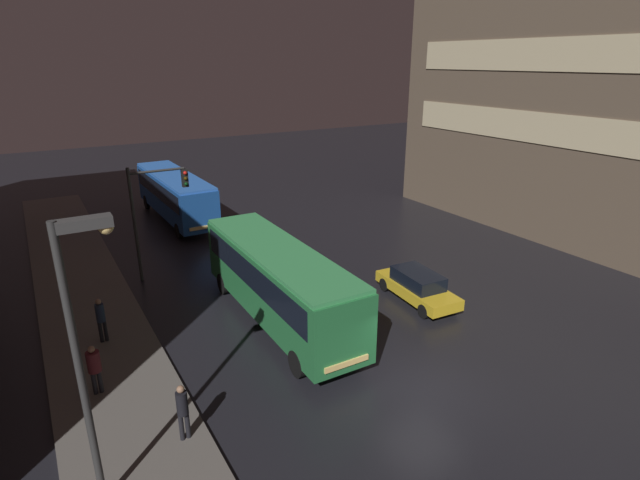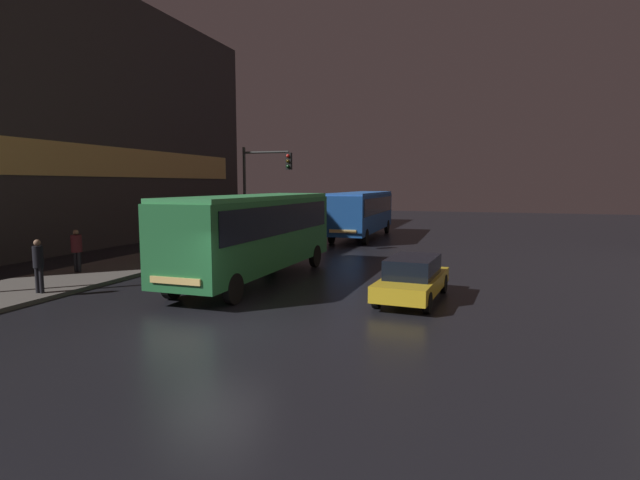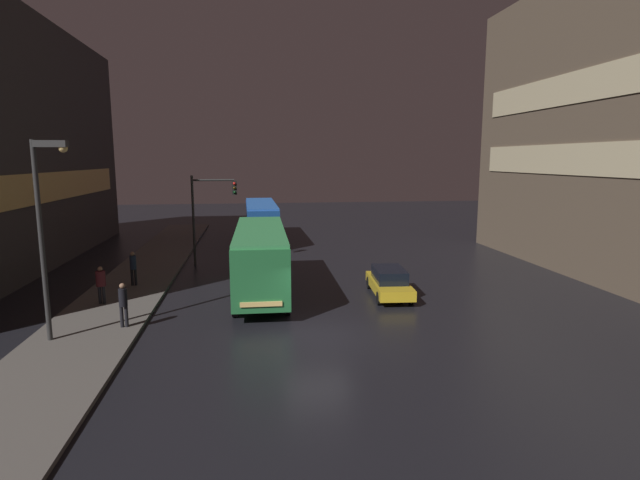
{
  "view_description": "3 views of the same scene",
  "coord_description": "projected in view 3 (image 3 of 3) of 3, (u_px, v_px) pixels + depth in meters",
  "views": [
    {
      "loc": [
        -10.33,
        -10.36,
        10.59
      ],
      "look_at": [
        2.32,
        10.79,
        1.66
      ],
      "focal_mm": 28.0,
      "sensor_mm": 36.0,
      "label": 1
    },
    {
      "loc": [
        6.45,
        -10.96,
        3.8
      ],
      "look_at": [
        0.23,
        7.94,
        1.57
      ],
      "focal_mm": 28.0,
      "sensor_mm": 36.0,
      "label": 2
    },
    {
      "loc": [
        -2.45,
        -18.44,
        6.86
      ],
      "look_at": [
        0.91,
        6.29,
        2.79
      ],
      "focal_mm": 28.0,
      "sensor_mm": 36.0,
      "label": 3
    }
  ],
  "objects": [
    {
      "name": "car_taxi",
      "position": [
        389.0,
        282.0,
        25.12
      ],
      "size": [
        2.03,
        4.57,
        1.43
      ],
      "rotation": [
        0.0,
        0.0,
        3.07
      ],
      "color": "gold",
      "rests_on": "ground"
    },
    {
      "name": "pedestrian_mid",
      "position": [
        133.0,
        266.0,
        26.59
      ],
      "size": [
        0.39,
        0.39,
        1.83
      ],
      "rotation": [
        0.0,
        0.0,
        6.05
      ],
      "color": "black",
      "rests_on": "sidewalk_left"
    },
    {
      "name": "bus_far",
      "position": [
        261.0,
        217.0,
        41.91
      ],
      "size": [
        2.64,
        10.93,
        3.23
      ],
      "rotation": [
        0.0,
        0.0,
        3.16
      ],
      "color": "#194793",
      "rests_on": "ground"
    },
    {
      "name": "pedestrian_near",
      "position": [
        101.0,
        281.0,
        23.2
      ],
      "size": [
        0.61,
        0.61,
        1.78
      ],
      "rotation": [
        0.0,
        0.0,
        3.82
      ],
      "color": "black",
      "rests_on": "sidewalk_left"
    },
    {
      "name": "bus_near",
      "position": [
        260.0,
        253.0,
        25.49
      ],
      "size": [
        2.69,
        10.61,
        3.37
      ],
      "rotation": [
        0.0,
        0.0,
        3.13
      ],
      "color": "#236B38",
      "rests_on": "ground"
    },
    {
      "name": "pedestrian_far",
      "position": [
        123.0,
        302.0,
        19.96
      ],
      "size": [
        0.39,
        0.39,
        1.82
      ],
      "rotation": [
        0.0,
        0.0,
        2.96
      ],
      "color": "black",
      "rests_on": "sidewalk_left"
    },
    {
      "name": "sidewalk_left",
      "position": [
        137.0,
        281.0,
        28.04
      ],
      "size": [
        4.0,
        48.0,
        0.15
      ],
      "color": "#56514C",
      "rests_on": "ground"
    },
    {
      "name": "traffic_light_main",
      "position": [
        209.0,
        205.0,
        31.96
      ],
      "size": [
        2.89,
        0.35,
        5.82
      ],
      "color": "#2D2D2D",
      "rests_on": "ground"
    },
    {
      "name": "ground_plane",
      "position": [
        319.0,
        337.0,
        19.46
      ],
      "size": [
        120.0,
        120.0,
        0.0
      ],
      "primitive_type": "plane",
      "color": "black"
    },
    {
      "name": "street_lamp_sidewalk",
      "position": [
        46.0,
        209.0,
        17.94
      ],
      "size": [
        1.25,
        0.36,
        7.38
      ],
      "color": "#2D2D2D",
      "rests_on": "sidewalk_left"
    }
  ]
}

